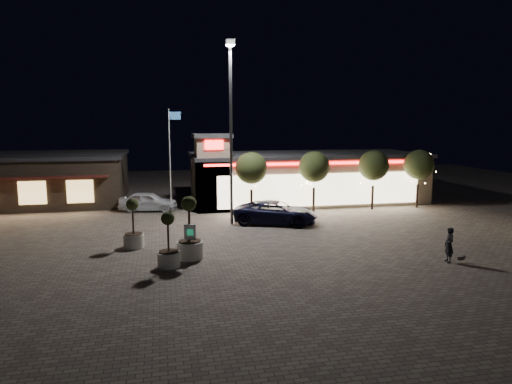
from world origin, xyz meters
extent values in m
plane|color=#6F665A|center=(0.00, 0.00, 0.00)|extent=(90.00, 90.00, 0.00)
cube|color=gray|center=(10.00, 16.00, 2.00)|extent=(20.00, 8.00, 4.00)
cube|color=#262628|center=(10.00, 16.00, 4.15)|extent=(20.40, 8.40, 0.30)
cube|color=#FFECBF|center=(10.00, 11.95, 1.60)|extent=(17.00, 0.12, 2.60)
cube|color=red|center=(10.00, 11.92, 3.75)|extent=(19.00, 0.10, 0.18)
cube|color=gray|center=(1.30, 13.30, 2.90)|extent=(2.60, 2.60, 5.80)
cube|color=#262628|center=(1.30, 13.30, 5.95)|extent=(3.00, 3.00, 0.30)
cube|color=red|center=(1.30, 11.95, 5.30)|extent=(1.40, 0.10, 0.70)
cube|color=#382D23|center=(-14.00, 20.00, 2.00)|extent=(16.00, 10.00, 4.00)
cube|color=#262628|center=(-14.00, 20.00, 4.15)|extent=(16.40, 10.40, 0.30)
cube|color=#591E19|center=(-14.00, 14.60, 2.80)|extent=(14.40, 0.80, 0.15)
cube|color=#E6B867|center=(-12.50, 14.95, 1.60)|extent=(2.00, 0.12, 1.80)
cube|color=#E6B867|center=(-9.00, 14.95, 1.60)|extent=(2.00, 0.12, 1.80)
cylinder|color=gray|center=(2.00, 8.00, 6.00)|extent=(0.20, 0.20, 12.00)
cube|color=gray|center=(2.00, 8.00, 12.20)|extent=(0.60, 0.40, 0.35)
cube|color=white|center=(2.00, 8.00, 12.00)|extent=(0.45, 0.30, 0.08)
cylinder|color=white|center=(-2.00, 13.00, 4.00)|extent=(0.10, 0.10, 8.00)
cube|color=#255487|center=(-1.55, 13.00, 7.50)|extent=(0.90, 0.04, 0.60)
cylinder|color=#332319|center=(4.00, 11.00, 0.96)|extent=(0.20, 0.20, 1.92)
sphere|color=#2D3819|center=(4.00, 11.00, 3.58)|extent=(2.42, 2.42, 2.42)
cylinder|color=#332319|center=(9.00, 11.00, 0.96)|extent=(0.20, 0.20, 1.92)
sphere|color=#2D3819|center=(9.00, 11.00, 3.58)|extent=(2.42, 2.42, 2.42)
cylinder|color=#332319|center=(14.00, 11.00, 0.96)|extent=(0.20, 0.20, 1.92)
sphere|color=#2D3819|center=(14.00, 11.00, 3.58)|extent=(2.42, 2.42, 2.42)
cylinder|color=#332319|center=(18.00, 11.00, 0.96)|extent=(0.20, 0.20, 1.92)
sphere|color=#2D3819|center=(18.00, 11.00, 3.58)|extent=(2.42, 2.42, 2.42)
imported|color=black|center=(5.04, 7.47, 0.80)|extent=(6.36, 4.63, 1.61)
imported|color=silver|center=(-3.77, 14.00, 0.77)|extent=(4.78, 2.62, 1.54)
imported|color=black|center=(11.38, -2.89, 0.89)|extent=(0.52, 0.71, 1.79)
cube|color=#59514C|center=(11.99, -3.06, 0.22)|extent=(0.36, 0.18, 0.18)
sphere|color=#59514C|center=(12.19, -3.03, 0.29)|extent=(0.16, 0.16, 0.16)
cylinder|color=silver|center=(-4.33, 3.19, 0.38)|extent=(1.15, 1.15, 0.77)
cylinder|color=black|center=(-4.33, 3.19, 0.79)|extent=(1.00, 1.00, 0.06)
cylinder|color=#332319|center=(-4.33, 3.19, 1.68)|extent=(0.10, 0.10, 1.73)
sphere|color=#2D3819|center=(-4.33, 3.19, 2.49)|extent=(0.67, 0.67, 0.67)
cylinder|color=silver|center=(-2.47, -0.72, 0.37)|extent=(1.12, 1.12, 0.74)
cylinder|color=black|center=(-2.47, -0.72, 0.76)|extent=(0.97, 0.97, 0.06)
cylinder|color=#332319|center=(-2.47, -0.72, 1.63)|extent=(0.09, 0.09, 1.67)
sphere|color=#2D3819|center=(-2.47, -0.72, 2.42)|extent=(0.65, 0.65, 0.65)
cylinder|color=silver|center=(-1.37, 0.47, 0.45)|extent=(1.34, 1.34, 0.89)
cylinder|color=black|center=(-1.37, 0.47, 0.91)|extent=(1.16, 1.16, 0.07)
cylinder|color=#332319|center=(-1.37, 0.47, 1.95)|extent=(0.11, 0.11, 2.01)
sphere|color=#2D3819|center=(-1.37, 0.47, 2.90)|extent=(0.78, 0.78, 0.78)
cylinder|color=gray|center=(-1.36, 0.27, 0.56)|extent=(0.07, 0.07, 1.12)
cube|color=white|center=(-1.36, 0.27, 1.45)|extent=(0.59, 0.25, 0.79)
cube|color=#168955|center=(-1.36, 0.23, 1.45)|extent=(0.31, 0.13, 0.33)
camera|label=1|loc=(-2.72, -22.68, 7.03)|focal=32.00mm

